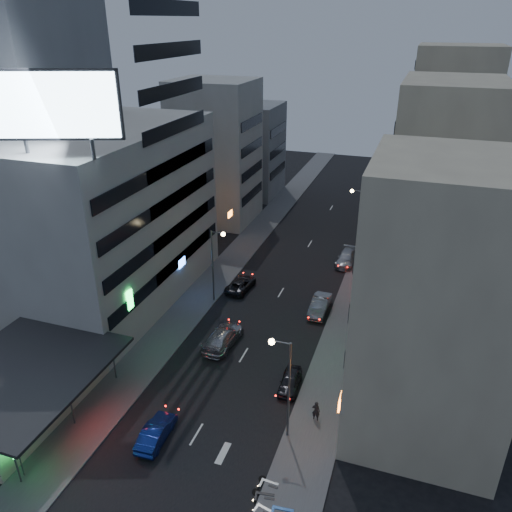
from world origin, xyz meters
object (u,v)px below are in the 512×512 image
at_px(scooter_blue, 295,503).
at_px(scooter_black_b, 275,488).
at_px(road_car_silver, 223,337).
at_px(parked_car_right_far, 346,258).
at_px(road_car_blue, 156,432).
at_px(scooter_silver_b, 280,477).
at_px(scooter_silver_a, 275,506).
at_px(person, 316,411).
at_px(parked_car_left, 241,284).
at_px(parked_car_right_mid, 320,305).
at_px(parked_car_right_near, 290,381).

height_order(scooter_blue, scooter_black_b, scooter_blue).
bearing_deg(road_car_silver, scooter_black_b, 126.03).
bearing_deg(scooter_blue, parked_car_right_far, -1.32).
xyz_separation_m(parked_car_right_far, road_car_blue, (-8.07, -32.90, -0.05)).
relative_size(scooter_blue, scooter_silver_b, 1.14).
bearing_deg(scooter_silver_a, road_car_blue, 86.51).
xyz_separation_m(scooter_black_b, scooter_silver_b, (0.04, 0.84, -0.02)).
bearing_deg(person, scooter_blue, 97.80).
relative_size(parked_car_left, scooter_silver_b, 2.68).
distance_m(road_car_silver, person, 12.30).
xyz_separation_m(road_car_blue, scooter_black_b, (9.38, -1.71, -0.02)).
bearing_deg(scooter_silver_b, road_car_silver, 37.64).
bearing_deg(scooter_silver_b, scooter_blue, -135.05).
xyz_separation_m(parked_car_left, scooter_silver_b, (11.38, -23.50, 0.00)).
bearing_deg(scooter_black_b, parked_car_right_mid, -3.57).
bearing_deg(parked_car_right_mid, person, -78.37).
distance_m(parked_car_right_far, scooter_blue, 35.41).
relative_size(person, scooter_black_b, 0.90).
height_order(person, scooter_silver_a, person).
relative_size(parked_car_right_far, scooter_black_b, 2.80).
bearing_deg(parked_car_right_mid, scooter_silver_b, -84.06).
bearing_deg(parked_car_left, road_car_silver, 105.51).
relative_size(parked_car_left, person, 2.88).
xyz_separation_m(parked_car_right_mid, road_car_silver, (-7.26, -8.46, 0.04)).
bearing_deg(road_car_blue, parked_car_right_near, -134.94).
bearing_deg(scooter_blue, scooter_black_b, 58.85).
xyz_separation_m(parked_car_right_mid, parked_car_right_far, (0.70, 12.14, -0.04)).
bearing_deg(parked_car_left, scooter_silver_a, 118.72).
height_order(parked_car_right_far, scooter_silver_a, parked_car_right_far).
height_order(parked_car_right_near, parked_car_left, parked_car_left).
bearing_deg(scooter_silver_b, parked_car_right_near, 13.61).
bearing_deg(road_car_silver, parked_car_left, -76.13).
bearing_deg(scooter_silver_a, person, 8.77).
relative_size(parked_car_right_near, scooter_black_b, 2.07).
bearing_deg(parked_car_left, scooter_blue, 121.25).
height_order(parked_car_left, road_car_silver, road_car_silver).
distance_m(scooter_silver_a, scooter_blue, 1.25).
bearing_deg(road_car_blue, scooter_black_b, 166.44).
bearing_deg(scooter_black_b, parked_car_right_far, -6.52).
bearing_deg(parked_car_right_far, scooter_silver_b, -85.48).
xyz_separation_m(parked_car_right_far, person, (2.29, -27.39, 0.20)).
bearing_deg(parked_car_right_mid, scooter_blue, -80.99).
bearing_deg(parked_car_right_mid, road_car_blue, -109.02).
xyz_separation_m(road_car_silver, person, (10.26, -6.79, 0.13)).
bearing_deg(road_car_silver, scooter_blue, 128.65).
relative_size(scooter_black_b, scooter_silver_b, 1.03).
distance_m(parked_car_right_mid, road_car_silver, 11.15).
relative_size(parked_car_right_mid, scooter_silver_a, 2.77).
bearing_deg(scooter_silver_a, parked_car_left, 37.80).
height_order(parked_car_right_mid, scooter_silver_b, parked_car_right_mid).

